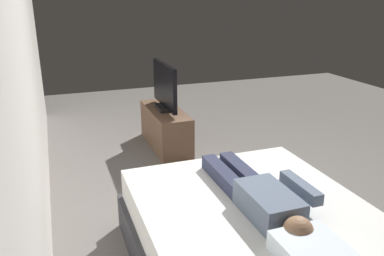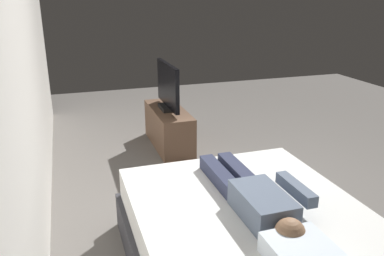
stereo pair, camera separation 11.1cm
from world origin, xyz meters
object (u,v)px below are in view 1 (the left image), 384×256
object	(u,v)px
person	(260,195)
tv	(165,88)
tv_stand	(166,128)
bed	(256,243)
remote	(298,186)

from	to	relation	value
person	tv	size ratio (longest dim) A/B	1.43
person	tv_stand	bearing A→B (deg)	-1.72
bed	person	xyz separation A→B (m)	(0.03, -0.03, 0.36)
bed	tv	size ratio (longest dim) A/B	2.18
remote	tv_stand	xyz separation A→B (m)	(2.43, 0.33, -0.30)
tv_stand	bed	bearing A→B (deg)	177.62
bed	remote	bearing A→B (deg)	-67.54
bed	tv	world-z (taller)	tv
person	tv	world-z (taller)	tv
remote	tv_stand	distance (m)	2.47
remote	tv_stand	bearing A→B (deg)	7.65
person	tv_stand	world-z (taller)	person
remote	tv	world-z (taller)	tv
person	tv_stand	size ratio (longest dim) A/B	1.15
bed	tv_stand	world-z (taller)	bed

